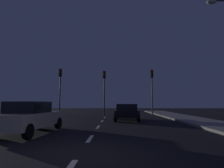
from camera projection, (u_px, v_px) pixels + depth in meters
name	position (u px, v px, depth m)	size (l,w,h in m)	color
ground_plane	(99.00, 126.00, 12.36)	(80.00, 80.00, 0.00)	black
sidewalk_curb_right	(216.00, 125.00, 12.26)	(3.00, 40.00, 0.15)	gray
lane_stripe_second	(90.00, 139.00, 7.99)	(0.16, 1.60, 0.01)	silver
lane_stripe_third	(98.00, 127.00, 11.77)	(0.16, 1.60, 0.01)	silver
lane_stripe_fourth	(102.00, 121.00, 15.55)	(0.16, 1.60, 0.01)	silver
lane_stripe_fifth	(105.00, 117.00, 19.33)	(0.16, 1.60, 0.01)	silver
traffic_signal_left	(60.00, 83.00, 22.13)	(0.32, 0.38, 5.40)	#2D2D30
traffic_signal_center	(104.00, 84.00, 22.04)	(0.32, 0.38, 5.14)	#2D2D30
traffic_signal_right	(152.00, 84.00, 21.96)	(0.32, 0.38, 5.25)	#4C4C51
car_stopped_ahead	(127.00, 112.00, 16.21)	(2.18, 4.07, 1.39)	black
car_adjacent_lane	(30.00, 117.00, 9.56)	(2.14, 4.54, 1.55)	beige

